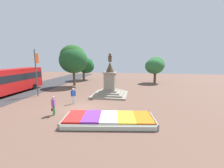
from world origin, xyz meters
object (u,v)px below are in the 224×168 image
Objects in this scene: flower_planter at (108,119)px; pedestrian_with_handbag at (53,105)px; city_bus at (7,81)px; pedestrian_near_planter at (73,95)px; statue_monument at (110,86)px; banner_pole at (36,72)px.

pedestrian_with_handbag reaches higher than flower_planter.
flower_planter is at bearing -7.66° from pedestrian_with_handbag.
city_bus is 10.79m from pedestrian_near_planter.
statue_monument is 8.61m from pedestrian_with_handbag.
flower_planter is 1.32× the size of statue_monument.
banner_pole reaches higher than city_bus.
flower_planter is 0.63× the size of city_bus.
statue_monument is (-1.40, 8.50, 0.97)m from flower_planter.
statue_monument is 0.48× the size of city_bus.
pedestrian_near_planter is at bearing -12.85° from city_bus.
banner_pole reaches higher than statue_monument.
pedestrian_near_planter is at bearing -126.10° from statue_monument.
banner_pole is (-10.72, 6.59, 2.97)m from flower_planter.
statue_monument is 3.26× the size of pedestrian_with_handbag.
flower_planter is 4.18× the size of pedestrian_near_planter.
flower_planter is at bearing -31.59° from banner_pole.
statue_monument is at bearing 65.64° from pedestrian_with_handbag.
pedestrian_with_handbag is at bearing 172.34° from flower_planter.
pedestrian_near_planter is at bearing 84.63° from pedestrian_with_handbag.
banner_pole is 3.43× the size of pedestrian_near_planter.
statue_monument is at bearing 99.36° from flower_planter.
banner_pole reaches higher than pedestrian_near_planter.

